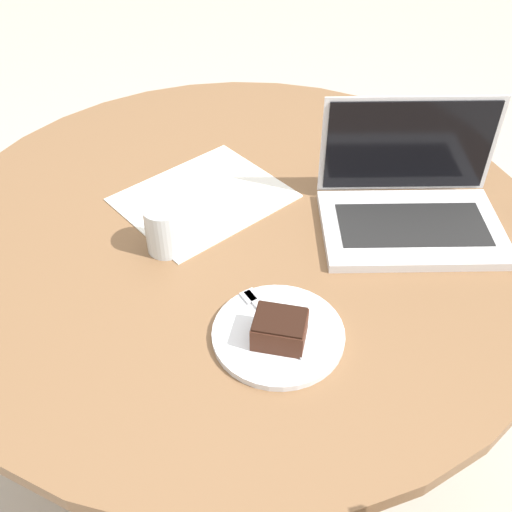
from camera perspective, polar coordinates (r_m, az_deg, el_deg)
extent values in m
plane|color=#B7AD9E|center=(1.77, -1.21, -15.96)|extent=(12.00, 12.00, 0.00)
cylinder|color=brown|center=(1.76, -1.22, -15.79)|extent=(0.57, 0.57, 0.02)
cylinder|color=brown|center=(1.47, -1.42, -8.26)|extent=(0.10, 0.10, 0.70)
cylinder|color=brown|center=(1.21, -1.71, 2.87)|extent=(1.23, 1.23, 0.03)
cube|color=white|center=(1.26, -5.00, 5.54)|extent=(0.34, 0.29, 0.00)
cylinder|color=silver|center=(0.98, 2.13, -7.45)|extent=(0.22, 0.22, 0.01)
cube|color=#472619|center=(0.95, 2.27, -7.04)|extent=(0.10, 0.11, 0.04)
cube|color=black|center=(0.93, 2.31, -6.05)|extent=(0.10, 0.10, 0.00)
cube|color=silver|center=(0.98, 1.70, -6.41)|extent=(0.02, 0.17, 0.00)
cube|color=silver|center=(1.02, -0.57, -3.83)|extent=(0.03, 0.03, 0.00)
cylinder|color=#997556|center=(1.39, 13.57, 10.78)|extent=(0.08, 0.08, 0.11)
cylinder|color=silver|center=(1.12, -8.69, 2.58)|extent=(0.07, 0.07, 0.09)
cube|color=silver|center=(1.21, 14.59, 2.56)|extent=(0.42, 0.39, 0.02)
cube|color=black|center=(1.20, 14.67, 2.92)|extent=(0.31, 0.27, 0.00)
cube|color=silver|center=(1.24, 14.32, 10.20)|extent=(0.29, 0.20, 0.21)
cube|color=black|center=(1.23, 14.36, 10.10)|extent=(0.27, 0.19, 0.19)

